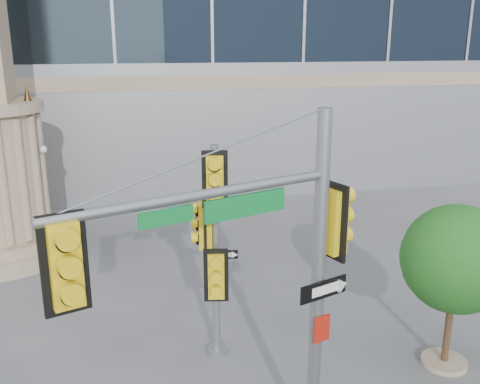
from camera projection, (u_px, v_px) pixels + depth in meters
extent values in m
cylinder|color=gray|center=(2.00, 249.00, 17.76)|extent=(4.40, 4.40, 0.50)
cylinder|color=gray|center=(1.00, 237.00, 17.65)|extent=(3.80, 3.80, 0.30)
cone|color=#472D14|center=(27.00, 93.00, 16.62)|extent=(0.24, 0.24, 0.50)
cylinder|color=slate|center=(317.00, 295.00, 8.59)|extent=(0.22, 0.22, 5.99)
cylinder|color=slate|center=(200.00, 195.00, 6.96)|extent=(3.98, 1.58, 0.14)
cube|color=#0E7730|center=(246.00, 205.00, 7.37)|extent=(1.23, 0.49, 0.32)
cube|color=yellow|center=(64.00, 264.00, 6.18)|extent=(0.61, 0.45, 1.25)
cube|color=yellow|center=(334.00, 221.00, 8.41)|extent=(0.45, 0.61, 1.25)
cube|color=black|center=(324.00, 289.00, 8.44)|extent=(0.87, 0.34, 0.30)
cube|color=#AF1B10|center=(322.00, 329.00, 8.63)|extent=(0.31, 0.14, 0.46)
cylinder|color=slate|center=(217.00, 351.00, 12.28)|extent=(0.47, 0.47, 0.12)
cylinder|color=slate|center=(216.00, 255.00, 11.63)|extent=(0.18, 0.18, 4.86)
cube|color=yellow|center=(215.00, 180.00, 10.94)|extent=(0.57, 0.35, 1.22)
cube|color=yellow|center=(205.00, 225.00, 11.43)|extent=(0.35, 0.57, 1.22)
cube|color=yellow|center=(216.00, 275.00, 11.53)|extent=(0.57, 0.35, 1.22)
cube|color=black|center=(224.00, 255.00, 11.51)|extent=(0.60, 0.13, 0.19)
cylinder|color=gray|center=(444.00, 362.00, 11.86)|extent=(0.99, 0.99, 0.11)
cylinder|color=#382314|center=(448.00, 324.00, 11.60)|extent=(0.15, 0.15, 1.98)
sphere|color=#125018|center=(456.00, 259.00, 11.18)|extent=(2.31, 2.31, 2.31)
sphere|color=#125018|center=(467.00, 266.00, 11.63)|extent=(1.43, 1.43, 1.43)
sphere|color=#125018|center=(446.00, 278.00, 10.92)|extent=(1.21, 1.21, 1.21)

